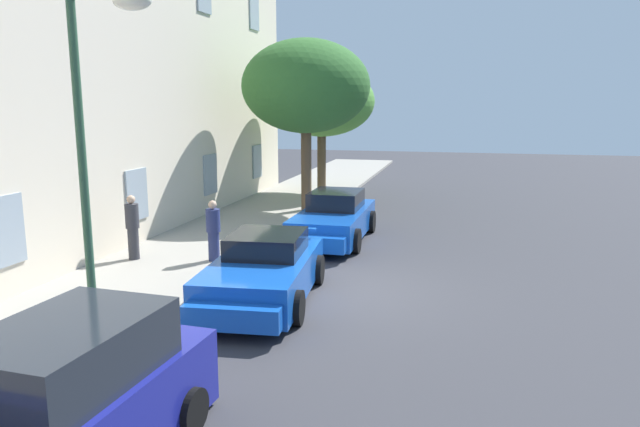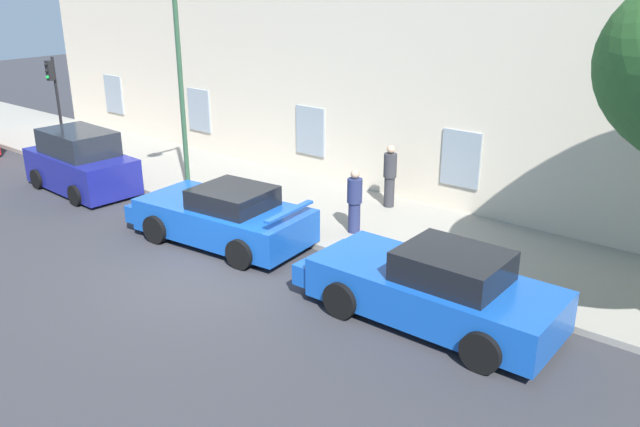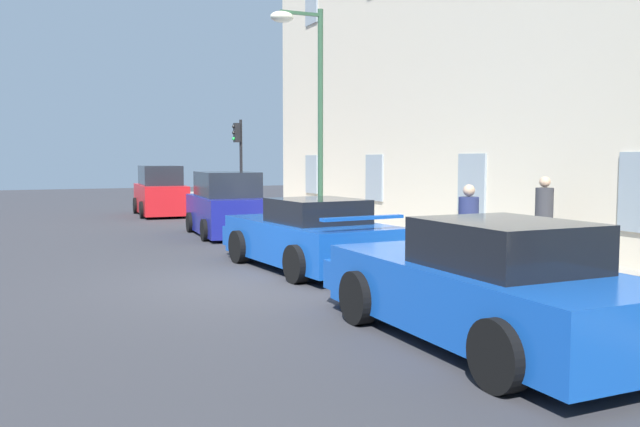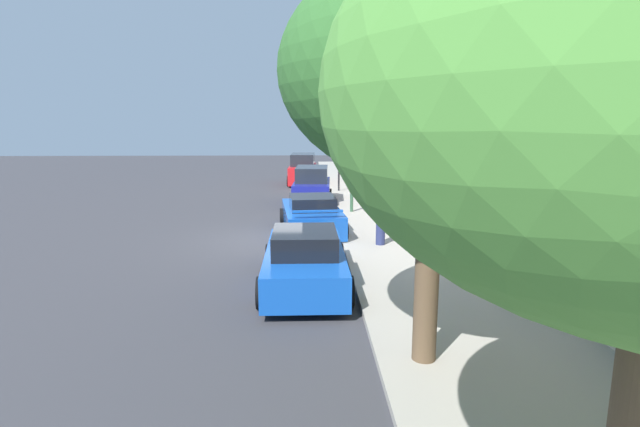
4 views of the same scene
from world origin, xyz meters
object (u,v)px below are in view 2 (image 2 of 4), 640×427
sportscar_yellow_flank (426,287)px  hatchback_distant (81,164)px  pedestrian_admiring (355,201)px  pedestrian_strolling (390,176)px  sportscar_red_lead (219,216)px  traffic_light (54,89)px  street_lamp (166,52)px

sportscar_yellow_flank → hatchback_distant: 12.06m
pedestrian_admiring → pedestrian_strolling: bearing=99.9°
sportscar_red_lead → traffic_light: 10.06m
sportscar_yellow_flank → sportscar_red_lead: bearing=177.8°
pedestrian_admiring → sportscar_red_lead: bearing=-138.0°
traffic_light → street_lamp: bearing=-1.8°
pedestrian_admiring → hatchback_distant: bearing=-166.3°
sportscar_yellow_flank → traffic_light: size_ratio=1.48×
traffic_light → pedestrian_strolling: (11.85, 2.76, -1.46)m
sportscar_yellow_flank → traffic_light: traffic_light is taller
sportscar_red_lead → pedestrian_strolling: pedestrian_strolling is taller
sportscar_yellow_flank → hatchback_distant: bearing=178.4°
sportscar_red_lead → traffic_light: size_ratio=1.42×
sportscar_red_lead → sportscar_yellow_flank: 5.91m
traffic_light → hatchback_distant: bearing=-22.3°
sportscar_yellow_flank → traffic_light: bearing=173.4°
sportscar_red_lead → pedestrian_admiring: pedestrian_admiring is taller
traffic_light → pedestrian_strolling: size_ratio=1.98×
hatchback_distant → pedestrian_admiring: size_ratio=2.45×
pedestrian_admiring → traffic_light: bearing=-177.1°
hatchback_distant → street_lamp: size_ratio=0.67×
sportscar_yellow_flank → hatchback_distant: hatchback_distant is taller
traffic_light → street_lamp: size_ratio=0.58×
sportscar_yellow_flank → street_lamp: size_ratio=0.86×
hatchback_distant → traffic_light: 4.24m
sportscar_red_lead → street_lamp: 5.05m
sportscar_yellow_flank → pedestrian_strolling: bearing=129.8°
sportscar_yellow_flank → pedestrian_admiring: 4.23m
pedestrian_strolling → hatchback_distant: bearing=-152.8°
traffic_light → sportscar_red_lead: bearing=-9.3°
pedestrian_strolling → sportscar_red_lead: bearing=-115.6°
sportscar_red_lead → hatchback_distant: 6.15m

